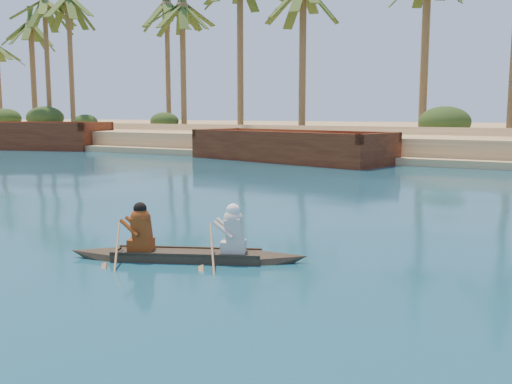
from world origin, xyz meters
The scene contains 6 objects.
sandy_embankment centered at (0.00, 46.89, 0.53)m, with size 150.00×51.00×1.50m.
palm_grove centered at (0.00, 35.00, 8.00)m, with size 110.00×14.00×16.00m, color #3A4F1C, non-canonical shape.
shrub_cluster centered at (0.00, 31.50, 1.20)m, with size 100.00×6.00×2.40m, color #1E3714, non-canonical shape.
canoe centered at (8.00, 1.97, 0.23)m, with size 4.20×2.27×1.19m.
barge_left centered at (-22.29, 22.00, 0.79)m, with size 14.31×8.12×2.26m.
barge_mid centered at (0.20, 22.00, 0.67)m, with size 12.13×6.38×1.93m.
Camera 1 is at (13.96, -6.10, 2.63)m, focal length 40.00 mm.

